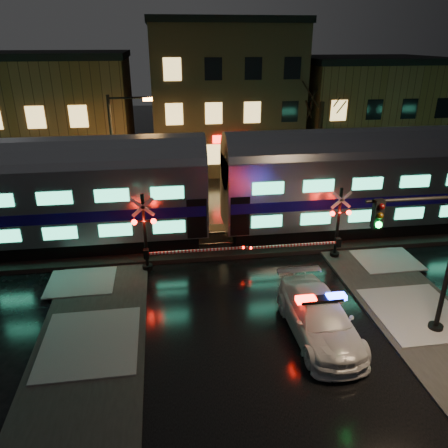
# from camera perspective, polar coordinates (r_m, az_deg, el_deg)

# --- Properties ---
(ground) EXTENTS (120.00, 120.00, 0.00)m
(ground) POSITION_cam_1_polar(r_m,az_deg,el_deg) (20.03, 3.04, -8.49)
(ground) COLOR black
(ground) RESTS_ON ground
(ballast) EXTENTS (90.00, 4.20, 0.24)m
(ballast) POSITION_cam_1_polar(r_m,az_deg,el_deg) (24.30, 0.79, -2.13)
(ballast) COLOR black
(ballast) RESTS_ON ground
(sidewalk_left) EXTENTS (4.00, 20.00, 0.12)m
(sidewalk_left) POSITION_cam_1_polar(r_m,az_deg,el_deg) (15.24, -18.60, -21.54)
(sidewalk_left) COLOR #2D2D2D
(sidewalk_left) RESTS_ON ground
(building_left) EXTENTS (14.00, 10.00, 9.00)m
(building_left) POSITION_cam_1_polar(r_m,az_deg,el_deg) (40.30, -22.39, 12.90)
(building_left) COLOR brown
(building_left) RESTS_ON ground
(building_mid) EXTENTS (12.00, 11.00, 11.50)m
(building_mid) POSITION_cam_1_polar(r_m,az_deg,el_deg) (39.87, -0.28, 16.30)
(building_mid) COLOR brown
(building_mid) RESTS_ON ground
(building_right) EXTENTS (12.00, 10.00, 8.50)m
(building_right) POSITION_cam_1_polar(r_m,az_deg,el_deg) (43.34, 17.63, 13.81)
(building_right) COLOR brown
(building_right) RESTS_ON ground
(train) EXTENTS (51.00, 3.12, 5.92)m
(train) POSITION_cam_1_polar(r_m,az_deg,el_deg) (22.98, -1.22, 5.12)
(train) COLOR black
(train) RESTS_ON ballast
(police_car) EXTENTS (2.29, 5.43, 1.74)m
(police_car) POSITION_cam_1_polar(r_m,az_deg,el_deg) (17.18, 12.32, -11.84)
(police_car) COLOR silver
(police_car) RESTS_ON ground
(crossing_signal_right) EXTENTS (5.34, 0.64, 3.78)m
(crossing_signal_right) POSITION_cam_1_polar(r_m,az_deg,el_deg) (22.53, 13.81, -0.93)
(crossing_signal_right) COLOR black
(crossing_signal_right) RESTS_ON ground
(crossing_signal_left) EXTENTS (5.58, 0.65, 3.95)m
(crossing_signal_left) POSITION_cam_1_polar(r_m,az_deg,el_deg) (20.98, -9.24, -2.17)
(crossing_signal_left) COLOR black
(crossing_signal_left) RESTS_ON ground
(traffic_light) EXTENTS (3.84, 0.70, 5.94)m
(traffic_light) POSITION_cam_1_polar(r_m,az_deg,el_deg) (17.21, 25.06, -4.43)
(traffic_light) COLOR black
(traffic_light) RESTS_ON ground
(streetlight) EXTENTS (2.54, 0.27, 7.60)m
(streetlight) POSITION_cam_1_polar(r_m,az_deg,el_deg) (26.54, -13.70, 9.17)
(streetlight) COLOR black
(streetlight) RESTS_ON ground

